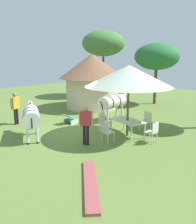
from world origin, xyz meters
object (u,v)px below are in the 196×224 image
patio_dining_table (127,122)px  acacia_tree_far_lawn (103,43)px  patio_chair_near_lawn (106,131)px  patio_chair_east_end (153,131)px  zebra_by_umbrella (113,102)px  thatched_hut (92,78)px  zebra_nearest_camera (31,116)px  striped_lounge_chair (70,119)px  patio_chair_west_end (146,120)px  patio_chair_near_hut (103,120)px  standing_watcher (15,105)px  acacia_tree_right_background (157,57)px  guest_beside_umbrella (86,121)px  shade_umbrella (129,76)px

patio_dining_table → acacia_tree_far_lawn: size_ratio=0.30×
patio_chair_near_lawn → patio_chair_east_end: bearing=46.6°
zebra_by_umbrella → thatched_hut: bearing=150.6°
zebra_nearest_camera → striped_lounge_chair: bearing=44.0°
zebra_nearest_camera → acacia_tree_far_lawn: acacia_tree_far_lawn is taller
patio_chair_west_end → patio_chair_near_hut: bearing=52.2°
patio_chair_near_hut → standing_watcher: 4.75m
patio_chair_east_end → zebra_nearest_camera: bearing=127.9°
standing_watcher → acacia_tree_right_background: size_ratio=0.38×
striped_lounge_chair → acacia_tree_far_lawn: size_ratio=0.15×
patio_chair_near_lawn → acacia_tree_right_background: size_ratio=0.20×
patio_chair_west_end → guest_beside_umbrella: size_ratio=0.54×
patio_dining_table → patio_chair_near_hut: (-1.32, -0.11, -0.14)m
thatched_hut → acacia_tree_right_background: acacia_tree_right_background is taller
patio_dining_table → acacia_tree_right_background: 8.65m
striped_lounge_chair → guest_beside_umbrella: bearing=-38.1°
patio_dining_table → standing_watcher: size_ratio=1.02×
patio_chair_west_end → striped_lounge_chair: patio_chair_west_end is taller
patio_chair_near_hut → acacia_tree_far_lawn: size_ratio=0.16×
acacia_tree_right_background → guest_beside_umbrella: bearing=-77.7°
standing_watcher → acacia_tree_far_lawn: size_ratio=0.30×
thatched_hut → striped_lounge_chair: (1.92, -3.85, -1.81)m
thatched_hut → standing_watcher: bearing=-90.9°
shade_umbrella → thatched_hut: bearing=146.7°
patio_chair_near_hut → patio_chair_near_lawn: size_ratio=1.00×
patio_chair_west_end → zebra_by_umbrella: (-2.34, 0.37, 0.54)m
acacia_tree_far_lawn → patio_chair_west_end: bearing=-38.7°
patio_dining_table → striped_lounge_chair: patio_dining_table is taller
guest_beside_umbrella → acacia_tree_far_lawn: (-7.48, 10.00, 3.64)m
striped_lounge_chair → acacia_tree_far_lawn: (-4.61, 8.26, 4.39)m
thatched_hut → zebra_nearest_camera: thatched_hut is taller
patio_chair_east_end → standing_watcher: 7.20m
thatched_hut → patio_chair_west_end: size_ratio=5.03×
shade_umbrella → acacia_tree_far_lawn: bearing=135.5°
patio_dining_table → striped_lounge_chair: 3.54m
shade_umbrella → striped_lounge_chair: 4.28m
patio_chair_near_hut → patio_chair_near_lawn: same height
patio_chair_near_hut → striped_lounge_chair: bearing=-89.7°
patio_chair_east_end → acacia_tree_right_background: bearing=30.8°
shade_umbrella → acacia_tree_right_background: bearing=109.7°
patio_chair_near_lawn → striped_lounge_chair: size_ratio=1.02×
patio_dining_table → striped_lounge_chair: (-3.50, -0.29, -0.41)m
shade_umbrella → striped_lounge_chair: shade_umbrella is taller
shade_umbrella → zebra_by_umbrella: (-2.11, 1.67, -1.64)m
shade_umbrella → patio_chair_near_lawn: bearing=-96.3°
patio_chair_east_end → zebra_nearest_camera: (-4.26, -2.96, 0.47)m
patio_chair_west_end → guest_beside_umbrella: 3.47m
thatched_hut → zebra_by_umbrella: bearing=-29.7°
patio_chair_near_lawn → zebra_by_umbrella: (-1.97, 2.98, 0.54)m
patio_chair_west_end → standing_watcher: 6.78m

